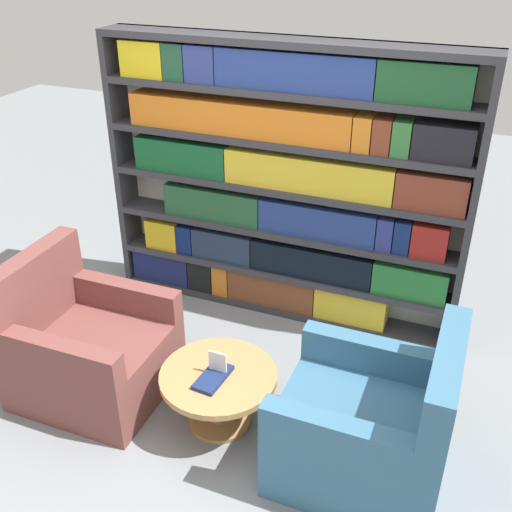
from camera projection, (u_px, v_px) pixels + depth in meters
ground_plane at (197, 430)px, 3.72m from camera, size 14.00×14.00×0.00m
bookshelf at (283, 187)px, 4.43m from camera, size 2.74×0.30×2.10m
armchair_left at (87, 349)px, 3.92m from camera, size 0.92×0.83×0.96m
armchair_right at (370, 428)px, 3.31m from camera, size 0.91×0.82×0.96m
coffee_table at (219, 388)px, 3.65m from camera, size 0.71×0.71×0.39m
table_sign at (218, 365)px, 3.57m from camera, size 0.11×0.06×0.16m
stray_book at (213, 377)px, 3.55m from camera, size 0.16×0.29×0.03m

